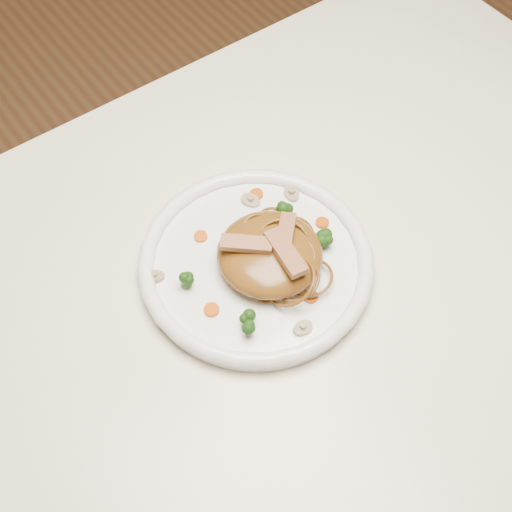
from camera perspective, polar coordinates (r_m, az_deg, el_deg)
ground at (r=1.59m, az=1.71°, el=-15.93°), size 4.00×4.00×0.00m
table at (r=0.99m, az=2.64°, el=-4.02°), size 1.20×0.80×0.75m
plate at (r=0.90m, az=0.00°, el=-0.79°), size 0.35×0.35×0.02m
noodle_mound at (r=0.87m, az=1.11°, el=0.18°), size 0.14×0.14×0.04m
chicken_a at (r=0.86m, az=2.42°, el=1.90°), size 0.05×0.05×0.01m
chicken_b at (r=0.85m, az=-0.79°, el=1.00°), size 0.06×0.06×0.01m
chicken_c at (r=0.84m, az=2.39°, el=0.29°), size 0.03×0.07×0.01m
broccoli_0 at (r=0.92m, az=2.19°, el=3.96°), size 0.03×0.03×0.03m
broccoli_1 at (r=0.86m, az=-5.71°, el=-1.77°), size 0.03×0.03×0.03m
broccoli_2 at (r=0.83m, az=-0.50°, el=-5.36°), size 0.02×0.02×0.03m
broccoli_3 at (r=0.90m, az=5.54°, el=1.47°), size 0.04×0.04×0.03m
carrot_0 at (r=0.95m, az=0.02°, el=4.99°), size 0.02×0.02×0.00m
carrot_1 at (r=0.85m, az=-3.60°, el=-4.33°), size 0.02×0.02×0.00m
carrot_2 at (r=0.93m, az=5.35°, el=2.69°), size 0.02×0.02×0.00m
carrot_3 at (r=0.91m, az=-4.47°, el=1.59°), size 0.02×0.02×0.00m
carrot_4 at (r=0.86m, az=4.43°, el=-3.27°), size 0.02×0.02×0.00m
mushroom_0 at (r=0.84m, az=3.77°, el=-5.79°), size 0.03×0.03×0.01m
mushroom_1 at (r=0.96m, az=2.87°, el=5.04°), size 0.03×0.03×0.01m
mushroom_2 at (r=0.89m, az=-8.15°, el=-1.64°), size 0.03×0.03×0.01m
mushroom_3 at (r=0.95m, az=-0.43°, el=4.48°), size 0.04×0.04×0.01m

